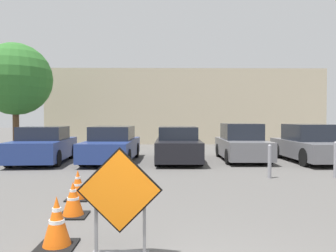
{
  "coord_description": "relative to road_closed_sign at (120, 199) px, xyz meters",
  "views": [
    {
      "loc": [
        -0.21,
        -2.88,
        1.81
      ],
      "look_at": [
        -0.03,
        11.58,
        1.45
      ],
      "focal_mm": 35.0,
      "sensor_mm": 36.0,
      "label": 1
    }
  ],
  "objects": [
    {
      "name": "traffic_cone_nearest",
      "position": [
        -0.92,
        0.31,
        -0.41
      ],
      "size": [
        0.53,
        0.53,
        0.71
      ],
      "color": "black",
      "rests_on": "ground_plane"
    },
    {
      "name": "parked_car_fifth",
      "position": [
        6.64,
        9.15,
        -0.04
      ],
      "size": [
        2.04,
        4.34,
        1.55
      ],
      "rotation": [
        0.0,
        0.0,
        3.17
      ],
      "color": "slate",
      "rests_on": "ground_plane"
    },
    {
      "name": "parked_car_fourth",
      "position": [
        3.9,
        9.69,
        -0.05
      ],
      "size": [
        1.83,
        4.04,
        1.57
      ],
      "rotation": [
        0.0,
        0.0,
        3.12
      ],
      "color": "slate",
      "rests_on": "ground_plane"
    },
    {
      "name": "ground_plane",
      "position": [
        0.79,
        8.63,
        -0.75
      ],
      "size": [
        96.0,
        96.0,
        0.0
      ],
      "primitive_type": "plane",
      "color": "#565451"
    },
    {
      "name": "parked_car_third",
      "position": [
        1.16,
        9.4,
        -0.08
      ],
      "size": [
        1.88,
        4.42,
        1.44
      ],
      "rotation": [
        0.0,
        0.0,
        3.12
      ],
      "color": "black",
      "rests_on": "ground_plane"
    },
    {
      "name": "building_facade_backdrop",
      "position": [
        2.09,
        20.62,
        1.85
      ],
      "size": [
        19.37,
        5.0,
        5.21
      ],
      "color": "beige",
      "rests_on": "ground_plane"
    },
    {
      "name": "bollard_second",
      "position": [
        5.74,
        5.49,
        -0.17
      ],
      "size": [
        0.12,
        0.12,
        1.1
      ],
      "color": "gray",
      "rests_on": "ground_plane"
    },
    {
      "name": "street_tree_behind_lot",
      "position": [
        -7.28,
        13.19,
        3.1
      ],
      "size": [
        3.79,
        3.79,
        5.76
      ],
      "color": "#513823",
      "rests_on": "ground_plane"
    },
    {
      "name": "parked_car_nearest",
      "position": [
        -4.32,
        9.07,
        -0.08
      ],
      "size": [
        2.14,
        4.2,
        1.46
      ],
      "rotation": [
        0.0,
        0.0,
        3.21
      ],
      "color": "navy",
      "rests_on": "ground_plane"
    },
    {
      "name": "road_closed_sign",
      "position": [
        0.0,
        0.0,
        0.0
      ],
      "size": [
        1.12,
        0.2,
        1.43
      ],
      "color": "black",
      "rests_on": "ground_plane"
    },
    {
      "name": "traffic_cone_third",
      "position": [
        -1.33,
        2.98,
        -0.43
      ],
      "size": [
        0.5,
        0.5,
        0.66
      ],
      "color": "black",
      "rests_on": "ground_plane"
    },
    {
      "name": "bollard_nearest",
      "position": [
        3.75,
        5.49,
        -0.22
      ],
      "size": [
        0.12,
        0.12,
        1.02
      ],
      "color": "gray",
      "rests_on": "ground_plane"
    },
    {
      "name": "traffic_cone_second",
      "position": [
        -1.1,
        1.75,
        -0.44
      ],
      "size": [
        0.52,
        0.52,
        0.64
      ],
      "color": "black",
      "rests_on": "ground_plane"
    },
    {
      "name": "parked_car_second",
      "position": [
        -1.58,
        9.38,
        -0.08
      ],
      "size": [
        1.99,
        4.63,
        1.46
      ],
      "rotation": [
        0.0,
        0.0,
        3.11
      ],
      "color": "navy",
      "rests_on": "ground_plane"
    }
  ]
}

